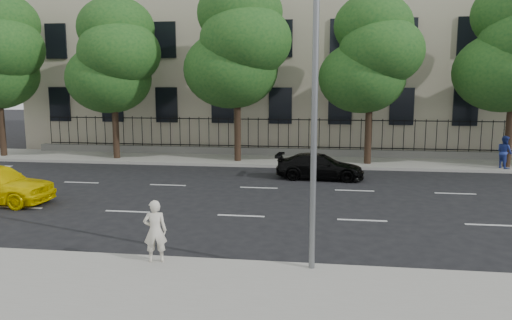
{
  "coord_description": "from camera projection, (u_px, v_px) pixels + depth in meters",
  "views": [
    {
      "loc": [
        2.75,
        -13.54,
        4.48
      ],
      "look_at": [
        0.44,
        3.0,
        1.84
      ],
      "focal_mm": 35.0,
      "sensor_mm": 36.0,
      "label": 1
    }
  ],
  "objects": [
    {
      "name": "tree_b",
      "position": [
        114.0,
        56.0,
        27.7
      ],
      "size": [
        5.53,
        5.12,
        8.97
      ],
      "color": "#382619",
      "rests_on": "far_sidewalk"
    },
    {
      "name": "near_sidewalk",
      "position": [
        189.0,
        295.0,
        10.4
      ],
      "size": [
        60.0,
        4.0,
        0.15
      ],
      "primitive_type": "cube",
      "color": "gray",
      "rests_on": "ground"
    },
    {
      "name": "tree_c",
      "position": [
        238.0,
        45.0,
        26.66
      ],
      "size": [
        5.89,
        5.5,
        9.8
      ],
      "color": "#382619",
      "rests_on": "far_sidewalk"
    },
    {
      "name": "iron_fence",
      "position": [
        278.0,
        146.0,
        29.58
      ],
      "size": [
        30.0,
        0.5,
        2.2
      ],
      "color": "slate",
      "rests_on": "far_sidewalk"
    },
    {
      "name": "lane_markings",
      "position": [
        251.0,
        200.0,
        18.97
      ],
      "size": [
        49.6,
        4.62,
        0.01
      ],
      "primitive_type": null,
      "color": "silver",
      "rests_on": "ground"
    },
    {
      "name": "tree_d",
      "position": [
        372.0,
        55.0,
        25.79
      ],
      "size": [
        5.34,
        4.94,
        8.84
      ],
      "color": "#382619",
      "rests_on": "far_sidewalk"
    },
    {
      "name": "far_sidewalk",
      "position": [
        275.0,
        160.0,
        28.0
      ],
      "size": [
        60.0,
        4.0,
        0.15
      ],
      "primitive_type": "cube",
      "color": "gray",
      "rests_on": "ground"
    },
    {
      "name": "woman_near",
      "position": [
        155.0,
        231.0,
        12.0
      ],
      "size": [
        0.63,
        0.5,
        1.53
      ],
      "primitive_type": "imported",
      "rotation": [
        0.0,
        0.0,
        3.4
      ],
      "color": "beige",
      "rests_on": "near_sidewalk"
    },
    {
      "name": "black_sedan",
      "position": [
        320.0,
        166.0,
        23.02
      ],
      "size": [
        4.13,
        1.89,
        1.17
      ],
      "primitive_type": "imported",
      "rotation": [
        0.0,
        0.0,
        1.51
      ],
      "color": "black",
      "rests_on": "ground"
    },
    {
      "name": "masonry_building",
      "position": [
        289.0,
        16.0,
        35.36
      ],
      "size": [
        34.6,
        12.11,
        18.5
      ],
      "color": "#C0B598",
      "rests_on": "ground"
    },
    {
      "name": "ground",
      "position": [
        226.0,
        239.0,
        14.32
      ],
      "size": [
        120.0,
        120.0,
        0.0
      ],
      "primitive_type": "plane",
      "color": "black",
      "rests_on": "ground"
    },
    {
      "name": "street_light",
      "position": [
        316.0,
        52.0,
        11.44
      ],
      "size": [
        0.25,
        3.32,
        8.05
      ],
      "color": "slate",
      "rests_on": "near_sidewalk"
    },
    {
      "name": "pedestrian_far",
      "position": [
        504.0,
        152.0,
        24.98
      ],
      "size": [
        0.88,
        0.97,
        1.64
      ],
      "primitive_type": "imported",
      "rotation": [
        0.0,
        0.0,
        1.96
      ],
      "color": "navy",
      "rests_on": "far_sidewalk"
    }
  ]
}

